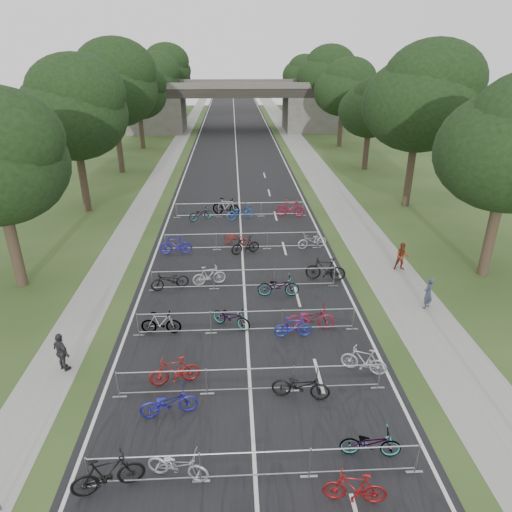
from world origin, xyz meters
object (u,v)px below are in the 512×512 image
at_px(pedestrian_a, 428,293).
at_px(pedestrian_b, 402,257).
at_px(overpass_bridge, 235,106).
at_px(pedestrian_c, 62,352).

distance_m(pedestrian_a, pedestrian_b, 4.13).
xyz_separation_m(overpass_bridge, pedestrian_b, (8.72, -48.25, -2.75)).
xyz_separation_m(pedestrian_a, pedestrian_b, (0.20, 4.13, -0.02)).
distance_m(overpass_bridge, pedestrian_a, 53.13).
bearing_deg(overpass_bridge, pedestrian_b, -79.75).
xyz_separation_m(pedestrian_b, pedestrian_c, (-15.73, -7.91, 0.02)).
distance_m(overpass_bridge, pedestrian_c, 56.66).
bearing_deg(pedestrian_b, pedestrian_c, -146.64).
xyz_separation_m(overpass_bridge, pedestrian_c, (-7.01, -56.16, -2.74)).
relative_size(overpass_bridge, pedestrian_a, 19.42).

